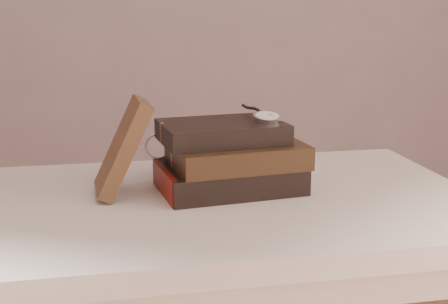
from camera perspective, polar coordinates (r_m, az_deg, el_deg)
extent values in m
cube|color=beige|center=(1.15, -1.13, -5.19)|extent=(1.00, 0.60, 0.04)
cube|color=white|center=(1.17, -1.12, -7.97)|extent=(0.88, 0.49, 0.08)
cylinder|color=white|center=(1.65, 13.38, -13.69)|extent=(0.05, 0.05, 0.71)
cube|color=black|center=(1.19, 0.47, -2.34)|extent=(0.28, 0.21, 0.05)
cube|color=beige|center=(1.19, 0.63, -2.32)|extent=(0.27, 0.20, 0.04)
cube|color=gold|center=(1.18, -5.90, -2.51)|extent=(0.01, 0.01, 0.05)
cube|color=maroon|center=(1.15, -5.55, -2.87)|extent=(0.03, 0.17, 0.05)
cube|color=black|center=(1.17, 1.23, -0.19)|extent=(0.27, 0.20, 0.04)
cube|color=beige|center=(1.17, 1.38, -0.18)|extent=(0.26, 0.18, 0.03)
cube|color=gold|center=(1.16, -4.81, -0.35)|extent=(0.01, 0.01, 0.04)
cube|color=black|center=(1.17, -0.20, 1.90)|extent=(0.25, 0.19, 0.04)
cube|color=beige|center=(1.17, -0.04, 1.91)|extent=(0.24, 0.17, 0.03)
cube|color=gold|center=(1.17, -5.82, 1.77)|extent=(0.01, 0.01, 0.04)
cube|color=#3A2516|center=(1.15, -9.44, 0.44)|extent=(0.11, 0.12, 0.18)
cylinder|color=silver|center=(1.17, 4.07, 3.18)|extent=(0.06, 0.06, 0.02)
cylinder|color=white|center=(1.17, 4.08, 3.42)|extent=(0.05, 0.05, 0.01)
torus|color=silver|center=(1.17, 4.08, 3.39)|extent=(0.06, 0.06, 0.01)
cylinder|color=silver|center=(1.20, 3.50, 3.45)|extent=(0.01, 0.01, 0.01)
cube|color=black|center=(1.17, 3.96, 3.53)|extent=(0.00, 0.02, 0.00)
cube|color=black|center=(1.17, 4.33, 3.48)|extent=(0.01, 0.00, 0.00)
sphere|color=black|center=(1.20, 3.41, 3.79)|extent=(0.01, 0.01, 0.01)
sphere|color=black|center=(1.22, 3.17, 3.96)|extent=(0.01, 0.01, 0.01)
sphere|color=black|center=(1.23, 2.93, 4.07)|extent=(0.01, 0.01, 0.01)
sphere|color=black|center=(1.24, 2.70, 4.12)|extent=(0.01, 0.01, 0.01)
sphere|color=black|center=(1.25, 2.47, 4.13)|extent=(0.01, 0.01, 0.01)
sphere|color=black|center=(1.26, 2.24, 4.16)|extent=(0.01, 0.01, 0.01)
sphere|color=black|center=(1.27, 2.02, 4.25)|extent=(0.01, 0.01, 0.01)
sphere|color=black|center=(1.28, 1.80, 4.39)|extent=(0.01, 0.01, 0.01)
torus|color=silver|center=(1.22, -6.21, 0.52)|extent=(0.05, 0.02, 0.05)
torus|color=silver|center=(1.23, -3.61, 0.71)|extent=(0.05, 0.02, 0.05)
cylinder|color=silver|center=(1.22, -4.90, 0.77)|extent=(0.02, 0.01, 0.00)
cylinder|color=silver|center=(1.27, -7.83, 0.73)|extent=(0.02, 0.12, 0.03)
cylinder|color=silver|center=(1.30, -3.24, 1.06)|extent=(0.02, 0.12, 0.03)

